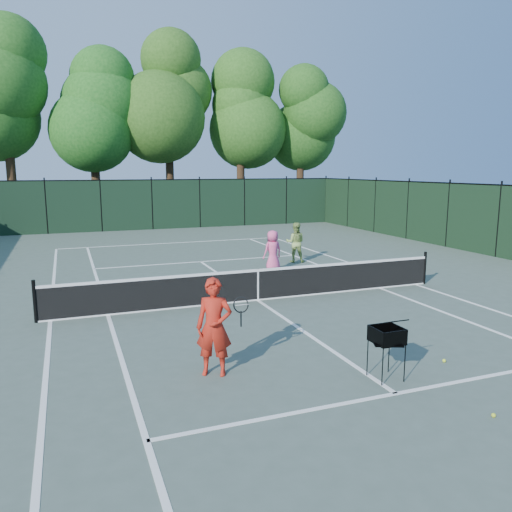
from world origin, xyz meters
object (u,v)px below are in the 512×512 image
object	(u,v)px
coach	(214,327)
ball_hopper	(387,335)
loose_ball_near_cart	(494,415)
loose_ball_midcourt	(444,361)
player_green	(295,242)
player_pink	(273,251)

from	to	relation	value
coach	ball_hopper	distance (m)	3.07
ball_hopper	loose_ball_near_cart	size ratio (longest dim) A/B	14.09
coach	loose_ball_midcourt	xyz separation A→B (m)	(4.31, -1.05, -0.86)
player_green	ball_hopper	xyz separation A→B (m)	(-3.34, -10.81, 0.01)
player_pink	loose_ball_near_cart	bearing A→B (deg)	73.37
player_green	loose_ball_midcourt	distance (m)	10.77
ball_hopper	loose_ball_midcourt	bearing A→B (deg)	31.73
ball_hopper	loose_ball_near_cart	bearing A→B (deg)	-45.58
player_pink	loose_ball_near_cart	size ratio (longest dim) A/B	22.13
loose_ball_midcourt	coach	bearing A→B (deg)	166.32
player_pink	ball_hopper	world-z (taller)	player_pink
loose_ball_near_cart	coach	bearing A→B (deg)	138.72
coach	player_pink	distance (m)	9.36
player_green	coach	bearing A→B (deg)	83.90
player_green	ball_hopper	size ratio (longest dim) A/B	1.66
loose_ball_near_cart	loose_ball_midcourt	distance (m)	2.17
player_green	ball_hopper	bearing A→B (deg)	99.47
ball_hopper	player_green	bearing A→B (deg)	95.99
loose_ball_near_cart	loose_ball_midcourt	bearing A→B (deg)	67.48
coach	loose_ball_near_cart	bearing A→B (deg)	-16.30
coach	ball_hopper	xyz separation A→B (m)	(2.79, -1.28, -0.09)
coach	player_pink	bearing A→B (deg)	85.75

